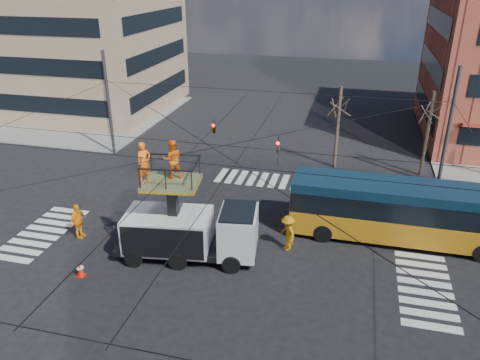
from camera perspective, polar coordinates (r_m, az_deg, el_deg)
name	(u,v)px	position (r m, az deg, el deg)	size (l,w,h in m)	color
ground	(216,258)	(23.96, -2.98, -9.42)	(120.00, 120.00, 0.00)	black
sidewalk_nw	(76,114)	(50.08, -19.33, 7.61)	(18.00, 18.00, 0.12)	slate
crosswalks	(216,257)	(23.95, -2.98, -9.40)	(22.40, 22.40, 0.02)	silver
overhead_network	(215,177)	(22.25, -3.09, 0.40)	(24.24, 24.24, 8.00)	#2D2D30
tree_a	(340,106)	(33.64, 12.04, 8.85)	(2.00, 2.00, 6.00)	#382B21
tree_b	(431,112)	(33.98, 22.25, 7.72)	(2.00, 2.00, 6.00)	#382B21
utility_truck	(190,221)	(23.13, -6.17, -4.99)	(7.25, 3.41, 6.13)	black
city_bus	(408,212)	(26.02, 19.76, -3.64)	(12.14, 2.68, 3.20)	#BE7A11
traffic_cone	(80,270)	(23.70, -18.91, -10.29)	(0.36, 0.36, 0.70)	#FF1E0A
worker_ground	(78,221)	(26.55, -19.15, -4.75)	(1.17, 0.49, 1.99)	orange
flagger	(288,233)	(24.21, 5.83, -6.44)	(1.25, 0.72, 1.93)	orange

